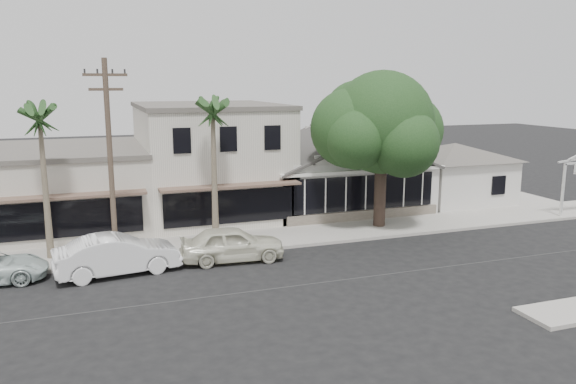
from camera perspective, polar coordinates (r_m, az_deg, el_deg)
name	(u,v)px	position (r m, az deg, el deg)	size (l,w,h in m)	color
ground	(350,279)	(23.59, 6.31, -8.78)	(140.00, 140.00, 0.00)	black
sidewalk_north	(137,251)	(27.88, -15.11, -5.80)	(90.00, 3.50, 0.15)	#9E9991
corner_shop	(337,168)	(36.01, 4.96, 2.47)	(10.40, 8.60, 5.10)	beige
side_cottage	(453,180)	(39.47, 16.44, 1.17)	(6.00, 6.00, 3.00)	beige
row_building_near	(210,162)	(34.43, -7.98, 3.07)	(8.00, 10.00, 6.50)	silver
row_building_midnear	(51,190)	(34.02, -22.93, 0.23)	(10.00, 10.00, 4.20)	beige
utility_pole	(110,158)	(25.34, -17.61, 3.31)	(1.80, 0.24, 9.00)	brown
car_0	(232,244)	(25.65, -5.69, -5.25)	(1.89, 4.70, 1.60)	beige
car_1	(117,255)	(24.86, -16.94, -6.11)	(1.79, 5.13, 1.69)	white
shade_tree	(379,125)	(31.01, 9.20, 6.70)	(7.80, 7.05, 8.65)	#3F3026
palm_east	(213,112)	(27.31, -7.66, 8.06)	(2.40, 2.40, 7.70)	#726651
palm_mid	(39,119)	(26.82, -23.93, 6.80)	(2.72, 2.72, 7.49)	#726651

